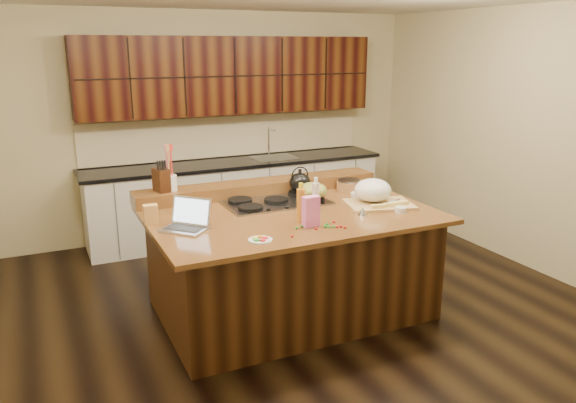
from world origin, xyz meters
name	(u,v)px	position (x,y,z in m)	size (l,w,h in m)	color
room	(291,163)	(0.00, 0.00, 1.35)	(5.52, 5.02, 2.72)	black
island	(290,262)	(0.00, 0.00, 0.46)	(2.40, 1.60, 0.92)	black
back_ledge	(260,187)	(0.00, 0.70, 0.98)	(2.40, 0.30, 0.12)	black
cooktop	(276,202)	(0.00, 0.30, 0.94)	(0.92, 0.52, 0.05)	gray
back_counter	(235,157)	(0.30, 2.23, 0.98)	(3.70, 0.66, 2.40)	silver
kettle	(300,182)	(0.30, 0.43, 1.06)	(0.20, 0.20, 0.18)	black
green_bowl	(313,190)	(0.30, 0.17, 1.04)	(0.26, 0.26, 0.14)	olive
laptop	(187,221)	(-0.92, -0.07, 0.98)	(0.42, 0.43, 0.23)	#B7B7BC
oil_bottle	(301,205)	(-0.04, -0.28, 1.06)	(0.07, 0.07, 0.27)	orange
vinegar_bottle	(316,197)	(0.20, -0.07, 1.04)	(0.06, 0.06, 0.25)	silver
wooden_tray	(374,193)	(0.78, -0.10, 1.02)	(0.65, 0.54, 0.23)	tan
ramekin_a	(401,210)	(0.85, -0.41, 0.94)	(0.10, 0.10, 0.04)	white
ramekin_b	(394,204)	(0.90, -0.24, 0.94)	(0.10, 0.10, 0.04)	white
ramekin_c	(356,195)	(0.76, 0.18, 0.94)	(0.10, 0.10, 0.04)	white
strainer_bowl	(349,186)	(0.84, 0.43, 0.97)	(0.24, 0.24, 0.09)	#996B3F
kitchen_timer	(363,211)	(0.51, -0.34, 0.96)	(0.08, 0.08, 0.07)	silver
pink_bag	(311,211)	(-0.02, -0.43, 1.04)	(0.13, 0.07, 0.24)	#F372C8
candy_plate	(260,240)	(-0.51, -0.57, 0.93)	(0.18, 0.18, 0.01)	white
package_box	(151,214)	(-1.15, 0.17, 1.00)	(0.11, 0.08, 0.16)	#CD9148
utensil_crock	(170,183)	(-0.86, 0.70, 1.11)	(0.12, 0.12, 0.14)	white
knife_block	(161,180)	(-0.94, 0.70, 1.14)	(0.10, 0.17, 0.21)	black
gumdrop_0	(309,225)	(-0.03, -0.41, 0.93)	(0.02, 0.02, 0.02)	red
gumdrop_1	(297,228)	(-0.16, -0.44, 0.93)	(0.02, 0.02, 0.02)	#198C26
gumdrop_2	(292,236)	(-0.27, -0.60, 0.93)	(0.02, 0.02, 0.02)	red
gumdrop_3	(334,227)	(0.12, -0.53, 0.93)	(0.02, 0.02, 0.02)	#198C26
gumdrop_4	(334,222)	(0.18, -0.43, 0.93)	(0.02, 0.02, 0.02)	red
gumdrop_5	(329,227)	(0.09, -0.52, 0.93)	(0.02, 0.02, 0.02)	#198C26
gumdrop_6	(345,227)	(0.19, -0.59, 0.93)	(0.02, 0.02, 0.02)	red
gumdrop_7	(327,224)	(0.10, -0.46, 0.93)	(0.02, 0.02, 0.02)	#198C26
gumdrop_8	(337,227)	(0.15, -0.55, 0.93)	(0.02, 0.02, 0.02)	red
gumdrop_9	(302,226)	(-0.10, -0.42, 0.93)	(0.02, 0.02, 0.02)	#198C26
gumdrop_10	(341,226)	(0.17, -0.55, 0.93)	(0.02, 0.02, 0.02)	red
gumdrop_11	(326,227)	(0.07, -0.51, 0.93)	(0.02, 0.02, 0.02)	#198C26
gumdrop_12	(316,229)	(-0.02, -0.52, 0.93)	(0.02, 0.02, 0.02)	red
gumdrop_13	(325,226)	(0.07, -0.49, 0.93)	(0.02, 0.02, 0.02)	#198C26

